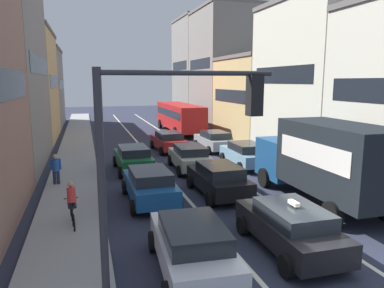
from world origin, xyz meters
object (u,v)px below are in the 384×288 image
Objects in this scene: traffic_light_pole at (165,154)px; wagon_left_lane_second at (150,185)px; sedan_right_lane_behind_truck at (245,154)px; hatchback_centre_lane_third at (190,157)px; coupe_centre_lane_fourth at (169,141)px; removalist_box_truck at (324,159)px; cyclist_on_sidewalk at (72,205)px; sedan_left_lane_third at (133,158)px; sedan_centre_lane_second at (219,179)px; wagon_right_lane_far at (214,140)px; bus_mid_queue_primary at (180,115)px; pedestrian_near_kerb at (56,168)px; sedan_left_lane_front at (192,245)px; taxi_centre_lane_front at (290,226)px.

wagon_left_lane_second is at bearing 82.63° from traffic_light_pole.
traffic_light_pole reaches higher than wagon_left_lane_second.
traffic_light_pole is at bearing 150.22° from sedan_right_lane_behind_truck.
hatchback_centre_lane_third is 6.10m from coupe_centre_lane_fourth.
coupe_centre_lane_fourth is 7.13m from sedan_right_lane_behind_truck.
hatchback_centre_lane_third is at bearing -33.38° from wagon_left_lane_second.
cyclist_on_sidewalk is at bearing 88.78° from removalist_box_truck.
sedan_centre_lane_second is at bearing -152.23° from sedan_left_lane_third.
sedan_right_lane_behind_truck is at bearing -98.08° from sedan_left_lane_third.
removalist_box_truck is 1.79× the size of sedan_centre_lane_second.
wagon_right_lane_far is 10.45m from bus_mid_queue_primary.
pedestrian_near_kerb is at bearing 62.36° from removalist_box_truck.
sedan_left_lane_front is 12.04m from sedan_left_lane_third.
traffic_light_pole reaches higher than bus_mid_queue_primary.
sedan_centre_lane_second and sedan_right_lane_behind_truck have the same top height.
bus_mid_queue_primary is at bearing 1.29° from removalist_box_truck.
sedan_left_lane_front is at bearing 179.07° from sedan_left_lane_third.
removalist_box_truck is 7.54m from wagon_left_lane_second.
sedan_left_lane_front and sedan_centre_lane_second have the same top height.
cyclist_on_sidewalk is at bearing 125.97° from sedan_right_lane_behind_truck.
bus_mid_queue_primary is at bearing -25.25° from sedan_left_lane_third.
sedan_right_lane_behind_truck is (3.46, -6.24, 0.00)m from coupe_centre_lane_fourth.
sedan_left_lane_front is at bearing 150.01° from sedan_right_lane_behind_truck.
sedan_centre_lane_second is at bearing 62.73° from traffic_light_pole.
cyclist_on_sidewalk reaches higher than sedan_right_lane_behind_truck.
bus_mid_queue_primary is at bearing -6.54° from taxi_centre_lane_front.
taxi_centre_lane_front is 0.99× the size of coupe_centre_lane_fourth.
bus_mid_queue_primary is (-0.09, 15.89, 0.96)m from sedan_right_lane_behind_truck.
coupe_centre_lane_fourth is at bearing 0.65° from taxi_centre_lane_front.
sedan_centre_lane_second is at bearing -115.79° from pedestrian_near_kerb.
taxi_centre_lane_front is 17.04m from coupe_centre_lane_fourth.
coupe_centre_lane_fourth is 0.42× the size of bus_mid_queue_primary.
sedan_left_lane_front is 5.34m from cyclist_on_sidewalk.
sedan_centre_lane_second is 0.99× the size of wagon_right_lane_far.
taxi_centre_lane_front reaches higher than sedan_right_lane_behind_truck.
hatchback_centre_lane_third is at bearing 167.03° from bus_mid_queue_primary.
sedan_left_lane_front is 6.22m from wagon_left_lane_second.
wagon_left_lane_second is 2.60× the size of pedestrian_near_kerb.
cyclist_on_sidewalk is at bearing 140.49° from hatchback_centre_lane_third.
cyclist_on_sidewalk is at bearing 155.96° from bus_mid_queue_primary.
hatchback_centre_lane_third is 16.15m from bus_mid_queue_primary.
hatchback_centre_lane_third is 6.37m from wagon_right_lane_far.
coupe_centre_lane_fourth is at bearing 77.12° from traffic_light_pole.
wagon_right_lane_far is at bearing -19.32° from sedan_centre_lane_second.
taxi_centre_lane_front is 0.99× the size of wagon_right_lane_far.
pedestrian_near_kerb reaches higher than sedan_centre_lane_second.
hatchback_centre_lane_third is (-3.78, 7.44, -1.18)m from removalist_box_truck.
pedestrian_near_kerb reaches higher than wagon_left_lane_second.
sedan_left_lane_third is 8.45m from cyclist_on_sidewalk.
sedan_centre_lane_second is 6.12m from sedan_right_lane_behind_truck.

